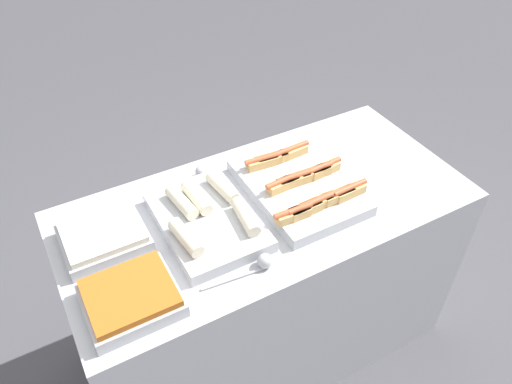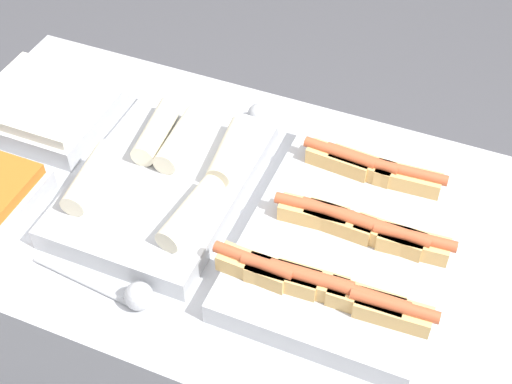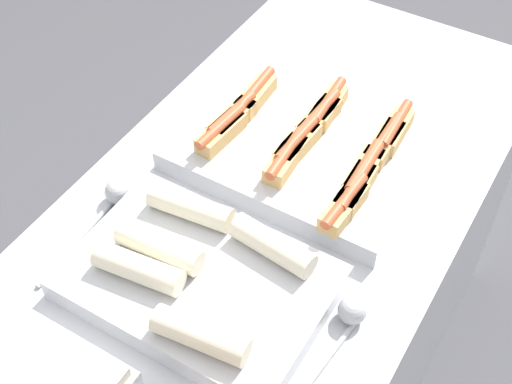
{
  "view_description": "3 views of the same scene",
  "coord_description": "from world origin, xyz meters",
  "px_view_note": "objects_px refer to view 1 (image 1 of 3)",
  "views": [
    {
      "loc": [
        -0.73,
        -1.22,
        2.25
      ],
      "look_at": [
        -0.05,
        0.0,
        1.02
      ],
      "focal_mm": 35.0,
      "sensor_mm": 36.0,
      "label": 1
    },
    {
      "loc": [
        0.31,
        -0.87,
        2.02
      ],
      "look_at": [
        -0.05,
        0.0,
        1.02
      ],
      "focal_mm": 50.0,
      "sensor_mm": 36.0,
      "label": 2
    },
    {
      "loc": [
        -0.85,
        -0.48,
        2.05
      ],
      "look_at": [
        -0.05,
        0.0,
        1.02
      ],
      "focal_mm": 50.0,
      "sensor_mm": 36.0,
      "label": 3
    }
  ],
  "objects_px": {
    "tray_wraps": "(207,218)",
    "tray_side_back": "(103,236)",
    "tray_hotdogs": "(299,186)",
    "serving_spoon_far": "(198,174)",
    "serving_spoon_near": "(261,263)",
    "tray_side_front": "(131,298)"
  },
  "relations": [
    {
      "from": "serving_spoon_near",
      "to": "serving_spoon_far",
      "type": "height_order",
      "value": "same"
    },
    {
      "from": "tray_wraps",
      "to": "serving_spoon_far",
      "type": "relative_size",
      "value": 1.67
    },
    {
      "from": "tray_hotdogs",
      "to": "tray_side_front",
      "type": "xyz_separation_m",
      "value": [
        -0.75,
        -0.2,
        -0.0
      ]
    },
    {
      "from": "tray_side_back",
      "to": "serving_spoon_far",
      "type": "bearing_deg",
      "value": 21.5
    },
    {
      "from": "tray_wraps",
      "to": "tray_side_back",
      "type": "distance_m",
      "value": 0.37
    },
    {
      "from": "tray_hotdogs",
      "to": "serving_spoon_near",
      "type": "bearing_deg",
      "value": -140.71
    },
    {
      "from": "tray_hotdogs",
      "to": "tray_side_back",
      "type": "distance_m",
      "value": 0.76
    },
    {
      "from": "tray_wraps",
      "to": "tray_side_back",
      "type": "relative_size",
      "value": 1.64
    },
    {
      "from": "tray_hotdogs",
      "to": "tray_side_back",
      "type": "height_order",
      "value": "tray_hotdogs"
    },
    {
      "from": "tray_wraps",
      "to": "tray_side_back",
      "type": "bearing_deg",
      "value": 165.24
    },
    {
      "from": "tray_side_front",
      "to": "serving_spoon_near",
      "type": "distance_m",
      "value": 0.43
    },
    {
      "from": "tray_hotdogs",
      "to": "tray_wraps",
      "type": "distance_m",
      "value": 0.39
    },
    {
      "from": "tray_hotdogs",
      "to": "serving_spoon_near",
      "type": "xyz_separation_m",
      "value": [
        -0.32,
        -0.26,
        -0.01
      ]
    },
    {
      "from": "tray_hotdogs",
      "to": "serving_spoon_far",
      "type": "relative_size",
      "value": 1.85
    },
    {
      "from": "tray_wraps",
      "to": "tray_side_front",
      "type": "height_order",
      "value": "tray_wraps"
    },
    {
      "from": "serving_spoon_near",
      "to": "serving_spoon_far",
      "type": "relative_size",
      "value": 0.93
    },
    {
      "from": "serving_spoon_far",
      "to": "tray_wraps",
      "type": "bearing_deg",
      "value": -106.77
    },
    {
      "from": "tray_wraps",
      "to": "serving_spoon_near",
      "type": "bearing_deg",
      "value": -75.17
    },
    {
      "from": "tray_wraps",
      "to": "tray_side_front",
      "type": "xyz_separation_m",
      "value": [
        -0.36,
        -0.21,
        -0.0
      ]
    },
    {
      "from": "tray_wraps",
      "to": "serving_spoon_near",
      "type": "distance_m",
      "value": 0.28
    },
    {
      "from": "tray_wraps",
      "to": "serving_spoon_far",
      "type": "height_order",
      "value": "tray_wraps"
    },
    {
      "from": "tray_hotdogs",
      "to": "tray_wraps",
      "type": "height_order",
      "value": "same"
    }
  ]
}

